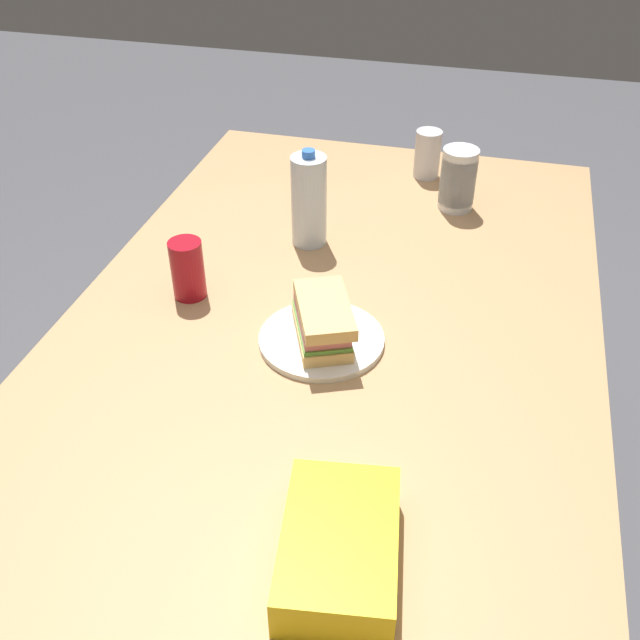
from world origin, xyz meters
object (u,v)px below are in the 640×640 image
at_px(soda_can_red, 188,269).
at_px(chip_bag, 339,548).
at_px(dining_table, 319,380).
at_px(soda_can_silver, 427,154).
at_px(water_bottle_tall, 309,201).
at_px(paper_plate, 320,339).
at_px(plastic_cup_stack, 458,179).
at_px(sandwich, 321,320).

distance_m(soda_can_red, chip_bag, 0.69).
bearing_deg(soda_can_red, chip_bag, 38.92).
distance_m(dining_table, soda_can_silver, 0.77).
relative_size(dining_table, water_bottle_tall, 8.32).
relative_size(soda_can_red, water_bottle_tall, 0.56).
xyz_separation_m(paper_plate, water_bottle_tall, (-0.34, -0.11, 0.10)).
height_order(paper_plate, soda_can_silver, soda_can_silver).
xyz_separation_m(water_bottle_tall, plastic_cup_stack, (-0.24, 0.30, -0.03)).
xyz_separation_m(sandwich, chip_bag, (0.45, 0.14, -0.02)).
height_order(dining_table, soda_can_silver, soda_can_silver).
relative_size(soda_can_red, chip_bag, 0.53).
distance_m(dining_table, paper_plate, 0.09).
height_order(dining_table, sandwich, sandwich).
xyz_separation_m(soda_can_red, soda_can_silver, (-0.65, 0.38, 0.00)).
xyz_separation_m(soda_can_red, water_bottle_tall, (-0.26, 0.18, 0.04)).
distance_m(water_bottle_tall, soda_can_silver, 0.45).
xyz_separation_m(paper_plate, soda_can_silver, (-0.73, 0.09, 0.05)).
bearing_deg(water_bottle_tall, soda_can_silver, 152.26).
distance_m(sandwich, soda_can_silver, 0.74).
bearing_deg(chip_bag, soda_can_red, 30.74).
xyz_separation_m(paper_plate, chip_bag, (0.45, 0.14, 0.03)).
xyz_separation_m(water_bottle_tall, soda_can_silver, (-0.39, 0.21, -0.04)).
bearing_deg(paper_plate, soda_can_silver, 172.65).
bearing_deg(water_bottle_tall, soda_can_red, -34.45).
bearing_deg(water_bottle_tall, plastic_cup_stack, 128.96).
distance_m(soda_can_red, water_bottle_tall, 0.32).
distance_m(soda_can_red, soda_can_silver, 0.76).
bearing_deg(chip_bag, water_bottle_tall, 9.56).
xyz_separation_m(paper_plate, sandwich, (0.00, 0.00, 0.05)).
bearing_deg(chip_bag, paper_plate, 9.23).
bearing_deg(plastic_cup_stack, soda_can_red, -43.58).
xyz_separation_m(sandwich, soda_can_silver, (-0.74, 0.09, 0.01)).
relative_size(water_bottle_tall, plastic_cup_stack, 1.47).
relative_size(dining_table, chip_bag, 7.91).
xyz_separation_m(paper_plate, soda_can_red, (-0.08, -0.29, 0.05)).
bearing_deg(paper_plate, sandwich, 49.65).
height_order(dining_table, plastic_cup_stack, plastic_cup_stack).
bearing_deg(sandwich, chip_bag, 17.15).
height_order(sandwich, soda_can_silver, soda_can_silver).
height_order(sandwich, soda_can_red, soda_can_red).
xyz_separation_m(chip_bag, plastic_cup_stack, (-1.03, 0.04, 0.04)).
height_order(chip_bag, plastic_cup_stack, plastic_cup_stack).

